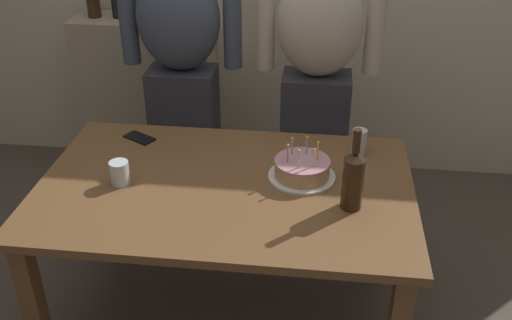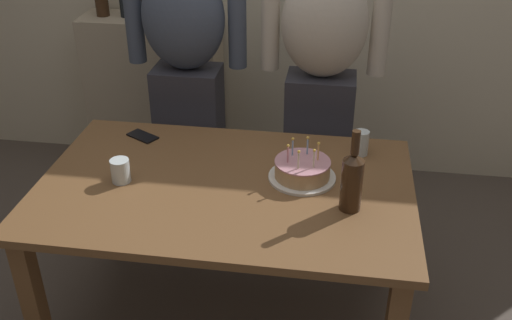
% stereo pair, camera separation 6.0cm
% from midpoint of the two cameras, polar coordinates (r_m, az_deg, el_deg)
% --- Properties ---
extents(ground_plane, '(10.00, 10.00, 0.00)m').
position_cam_midpoint_polar(ground_plane, '(2.82, -2.00, -15.16)').
color(ground_plane, '#564C44').
extents(dining_table, '(1.50, 0.96, 0.74)m').
position_cam_midpoint_polar(dining_table, '(2.41, -2.26, -4.27)').
color(dining_table, brown).
rests_on(dining_table, ground_plane).
extents(birthday_cake, '(0.27, 0.27, 0.16)m').
position_cam_midpoint_polar(birthday_cake, '(2.37, 5.24, -1.00)').
color(birthday_cake, white).
rests_on(birthday_cake, dining_table).
extents(water_glass_near, '(0.06, 0.06, 0.11)m').
position_cam_midpoint_polar(water_glass_near, '(2.58, 10.83, 1.65)').
color(water_glass_near, silver).
rests_on(water_glass_near, dining_table).
extents(water_glass_far, '(0.08, 0.08, 0.10)m').
position_cam_midpoint_polar(water_glass_far, '(2.40, -12.35, -1.03)').
color(water_glass_far, silver).
rests_on(water_glass_far, dining_table).
extents(wine_bottle, '(0.08, 0.08, 0.33)m').
position_cam_midpoint_polar(wine_bottle, '(2.17, 10.10, -1.91)').
color(wine_bottle, '#382314').
rests_on(wine_bottle, dining_table).
extents(cell_phone, '(0.16, 0.13, 0.01)m').
position_cam_midpoint_polar(cell_phone, '(2.74, -10.35, 2.29)').
color(cell_phone, black).
rests_on(cell_phone, dining_table).
extents(person_man_bearded, '(0.61, 0.27, 1.66)m').
position_cam_midpoint_polar(person_man_bearded, '(3.03, -6.17, 8.03)').
color(person_man_bearded, '#33333D').
rests_on(person_man_bearded, ground_plane).
extents(person_woman_cardigan, '(0.61, 0.27, 1.66)m').
position_cam_midpoint_polar(person_woman_cardigan, '(2.94, 6.93, 7.29)').
color(person_woman_cardigan, '#33333D').
rests_on(person_woman_cardigan, ground_plane).
extents(shelf_cabinet, '(0.82, 0.30, 1.28)m').
position_cam_midpoint_polar(shelf_cabinet, '(3.76, -9.26, 6.39)').
color(shelf_cabinet, tan).
rests_on(shelf_cabinet, ground_plane).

